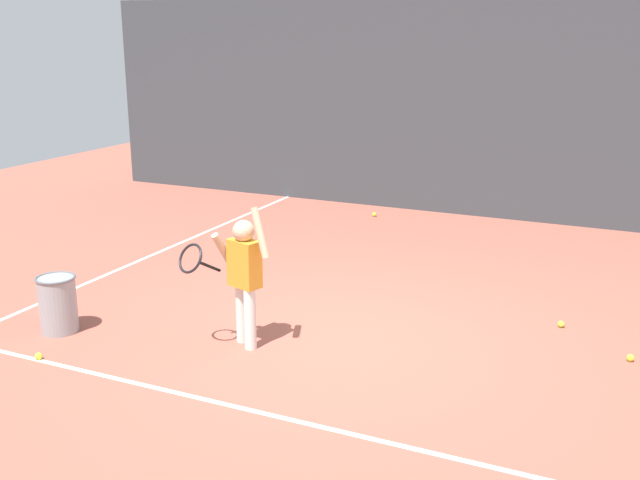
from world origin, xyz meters
TOP-DOWN VIEW (x-y plane):
  - ground_plane at (0.00, 0.00)m, footprint 20.00×20.00m
  - court_line_baseline at (0.00, -1.56)m, footprint 9.00×0.05m
  - court_line_sideline at (-3.32, 1.00)m, footprint 0.05×9.00m
  - back_fence_windscreen at (0.00, 5.43)m, footprint 13.40×0.08m
  - fence_post_0 at (-6.55, 5.49)m, footprint 0.09×0.09m
  - fence_post_1 at (-2.18, 5.49)m, footprint 0.09×0.09m
  - fence_post_2 at (2.18, 5.49)m, footprint 0.09×0.09m
  - tennis_player at (-0.76, -0.49)m, footprint 0.84×0.57m
  - ball_hopper at (-2.56, -0.96)m, footprint 0.38×0.38m
  - tennis_ball_0 at (-2.26, -1.55)m, footprint 0.07×0.07m
  - tennis_ball_1 at (1.88, 1.20)m, footprint 0.07×0.07m
  - tennis_ball_2 at (2.55, 0.64)m, footprint 0.07×0.07m
  - tennis_ball_5 at (-1.43, 4.69)m, footprint 0.07×0.07m

SIDE VIEW (x-z plane):
  - ground_plane at x=0.00m, z-range 0.00..0.00m
  - court_line_baseline at x=0.00m, z-range 0.00..0.00m
  - court_line_sideline at x=-3.32m, z-range 0.00..0.00m
  - tennis_ball_0 at x=-2.26m, z-range 0.00..0.07m
  - tennis_ball_1 at x=1.88m, z-range 0.00..0.07m
  - tennis_ball_2 at x=2.55m, z-range 0.00..0.07m
  - tennis_ball_5 at x=-1.43m, z-range 0.00..0.07m
  - ball_hopper at x=-2.56m, z-range 0.01..0.57m
  - tennis_player at x=-0.76m, z-range 0.05..1.40m
  - back_fence_windscreen at x=0.00m, z-range 0.00..3.34m
  - fence_post_0 at x=-6.55m, z-range 0.00..3.49m
  - fence_post_1 at x=-2.18m, z-range 0.00..3.49m
  - fence_post_2 at x=2.18m, z-range 0.00..3.49m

